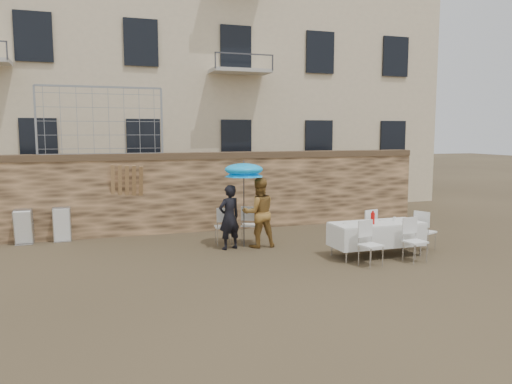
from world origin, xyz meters
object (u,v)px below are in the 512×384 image
object	(u,v)px
couple_chair_left	(224,226)
table_chair_back	(366,228)
couple_chair_right	(250,224)
soda_bottle	(373,218)
umbrella	(244,172)
chair_stack_right	(62,223)
table_chair_front_left	(371,244)
man_suit	(229,217)
woman_dress	(259,213)
table_chair_side	(425,230)
chair_stack_left	(24,225)
banquet_table	(377,224)
table_chair_front_right	(415,240)

from	to	relation	value
couple_chair_left	table_chair_back	distance (m)	3.52
couple_chair_right	soda_bottle	size ratio (longest dim) A/B	3.69
umbrella	table_chair_back	world-z (taller)	umbrella
couple_chair_right	chair_stack_right	size ratio (longest dim) A/B	1.04
couple_chair_left	table_chair_front_left	distance (m)	3.85
chair_stack_right	couple_chair_left	bearing A→B (deg)	-24.14
couple_chair_left	couple_chair_right	xyz separation A→B (m)	(0.70, 0.00, 0.00)
man_suit	table_chair_front_left	distance (m)	3.45
man_suit	woman_dress	size ratio (longest dim) A/B	0.91
table_chair_side	chair_stack_left	size ratio (longest dim) A/B	1.04
woman_dress	banquet_table	distance (m)	2.83
couple_chair_left	soda_bottle	bearing A→B (deg)	145.00
couple_chair_right	table_chair_front_left	bearing A→B (deg)	145.82
couple_chair_left	umbrella	bearing A→B (deg)	137.13
soda_bottle	chair_stack_left	size ratio (longest dim) A/B	0.28
banquet_table	chair_stack_right	bearing A→B (deg)	149.92
couple_chair_right	chair_stack_right	distance (m)	4.89
table_chair_back	soda_bottle	bearing A→B (deg)	54.58
woman_dress	couple_chair_left	bearing A→B (deg)	-35.07
couple_chair_right	table_chair_side	world-z (taller)	same
couple_chair_left	table_chair_back	xyz separation A→B (m)	(3.21, -1.45, 0.00)
man_suit	banquet_table	distance (m)	3.46
couple_chair_right	chair_stack_left	distance (m)	5.74
man_suit	table_chair_side	distance (m)	4.70
umbrella	soda_bottle	size ratio (longest dim) A/B	7.57
table_chair_front_right	couple_chair_left	bearing A→B (deg)	132.61
soda_bottle	chair_stack_right	bearing A→B (deg)	148.25
chair_stack_right	man_suit	bearing A→B (deg)	-30.55
woman_dress	table_chair_back	world-z (taller)	woman_dress
chair_stack_left	soda_bottle	bearing A→B (deg)	-28.61
chair_stack_left	couple_chair_right	bearing A→B (deg)	-17.59
couple_chair_left	banquet_table	world-z (taller)	couple_chair_left
table_chair_side	umbrella	bearing A→B (deg)	43.19
banquet_table	table_chair_side	xyz separation A→B (m)	(1.40, 0.10, -0.25)
umbrella	soda_bottle	bearing A→B (deg)	-38.98
man_suit	table_chair_back	world-z (taller)	man_suit
woman_dress	soda_bottle	distance (m)	2.77
man_suit	couple_chair_left	world-z (taller)	man_suit
soda_bottle	table_chair_front_left	size ratio (longest dim) A/B	0.27
woman_dress	chair_stack_right	distance (m)	5.17
couple_chair_right	table_chair_front_left	distance (m)	3.45
man_suit	chair_stack_left	bearing A→B (deg)	-43.18
man_suit	table_chair_back	bearing A→B (deg)	146.76
table_chair_side	chair_stack_left	xyz separation A→B (m)	(-9.18, 3.88, -0.02)
table_chair_side	chair_stack_left	distance (m)	9.97
couple_chair_right	chair_stack_right	world-z (taller)	couple_chair_right
table_chair_back	chair_stack_right	world-z (taller)	table_chair_back
couple_chair_right	chair_stack_left	world-z (taller)	couple_chair_right
woman_dress	table_chair_front_right	world-z (taller)	woman_dress
table_chair_front_left	table_chair_back	size ratio (longest dim) A/B	1.00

